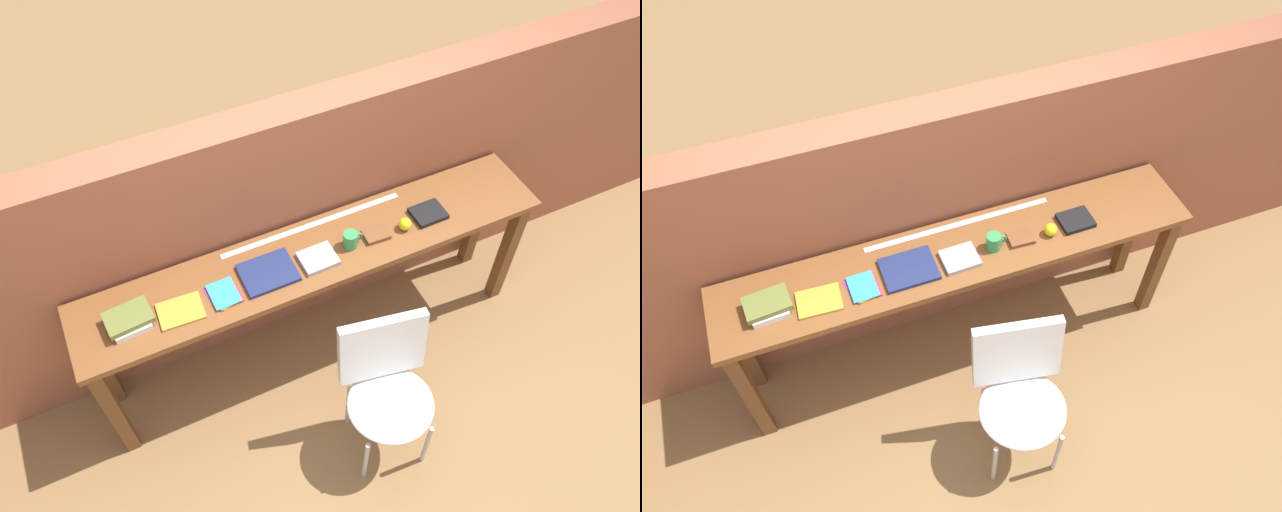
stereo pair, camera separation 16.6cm
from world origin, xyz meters
TOP-DOWN VIEW (x-y plane):
  - ground_plane at (0.00, 0.00)m, footprint 40.00×40.00m
  - brick_wall_back at (0.00, 0.64)m, footprint 6.00×0.20m
  - sideboard at (0.00, 0.30)m, footprint 2.50×0.44m
  - chair_white_moulded at (0.08, -0.36)m, footprint 0.51×0.52m
  - book_stack_leftmost at (-0.96, 0.28)m, footprint 0.22×0.17m
  - magazine_cycling at (-0.73, 0.24)m, footprint 0.22×0.17m
  - pamphlet_pile_colourful at (-0.51, 0.25)m, footprint 0.17×0.18m
  - book_open_centre at (-0.27, 0.27)m, footprint 0.27×0.22m
  - book_grey_hardcover at (-0.01, 0.25)m, footprint 0.18×0.16m
  - mug at (0.18, 0.26)m, footprint 0.11×0.08m
  - leather_journal_brown at (0.33, 0.26)m, footprint 0.14×0.11m
  - sports_ball_small at (0.48, 0.24)m, footprint 0.07×0.07m
  - book_repair_rightmost at (0.65, 0.27)m, footprint 0.18×0.15m
  - ruler_metal_back_edge at (0.06, 0.47)m, footprint 1.02×0.03m

SIDE VIEW (x-z plane):
  - ground_plane at x=0.00m, z-range 0.00..0.00m
  - chair_white_moulded at x=0.08m, z-range 0.08..0.97m
  - sideboard at x=0.00m, z-range 0.30..1.18m
  - brick_wall_back at x=0.00m, z-range 0.00..1.54m
  - ruler_metal_back_edge at x=0.06m, z-range 0.88..0.88m
  - magazine_cycling at x=-0.73m, z-range 0.88..0.89m
  - pamphlet_pile_colourful at x=-0.51m, z-range 0.88..0.90m
  - book_open_centre at x=-0.27m, z-range 0.88..0.90m
  - leather_journal_brown at x=0.33m, z-range 0.88..0.90m
  - book_grey_hardcover at x=-0.01m, z-range 0.88..0.90m
  - book_repair_rightmost at x=0.65m, z-range 0.88..0.91m
  - book_stack_leftmost at x=-0.96m, z-range 0.88..0.95m
  - sports_ball_small at x=0.48m, z-range 0.88..0.95m
  - mug at x=0.18m, z-range 0.88..0.97m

